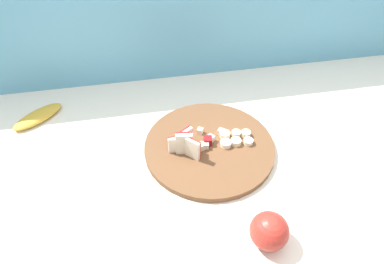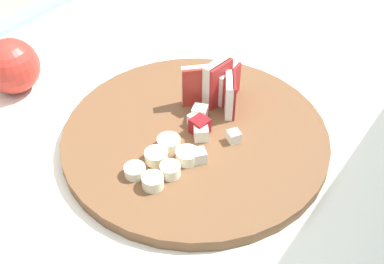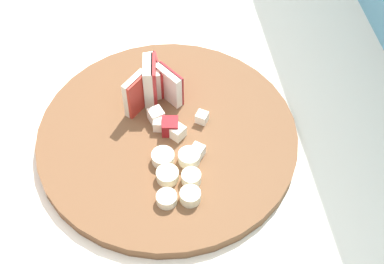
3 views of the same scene
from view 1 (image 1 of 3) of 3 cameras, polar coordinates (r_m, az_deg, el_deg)
tiled_countertop at (r=1.29m, az=6.87°, el=-18.36°), size 1.43×0.83×0.93m
tile_backsplash at (r=1.37m, az=2.84°, el=2.14°), size 2.40×0.04×1.36m
cutting_board at (r=0.92m, az=2.95°, el=-2.52°), size 0.35×0.35×0.02m
apple_wedge_fan at (r=0.87m, az=-1.36°, el=-1.95°), size 0.08×0.08×0.07m
apple_dice_pile at (r=0.91m, az=2.67°, el=-1.34°), size 0.09×0.08×0.02m
banana_slice_rows at (r=0.92m, az=7.35°, el=-1.05°), size 0.09×0.06×0.02m
banana_peel at (r=1.10m, az=-24.76°, el=2.42°), size 0.16×0.14×0.02m
whole_apple at (r=0.74m, az=13.00°, el=-16.10°), size 0.08×0.08×0.08m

